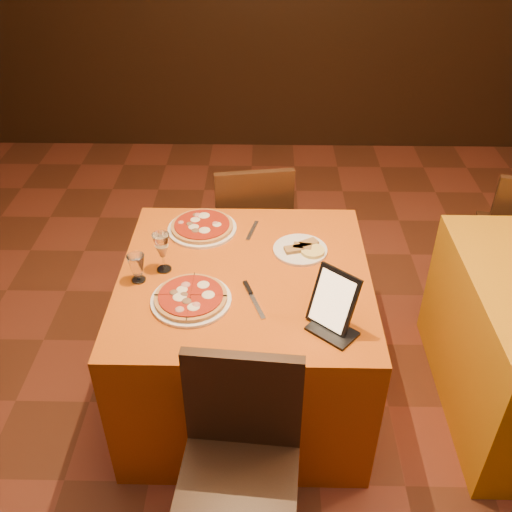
{
  "coord_description": "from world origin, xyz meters",
  "views": [
    {
      "loc": [
        -0.25,
        -1.44,
        2.27
      ],
      "look_at": [
        -0.29,
        0.52,
        0.86
      ],
      "focal_mm": 40.0,
      "sensor_mm": 36.0,
      "label": 1
    }
  ],
  "objects_px": {
    "pizza_far": "(202,227)",
    "water_glass": "(137,268)",
    "main_table": "(246,336)",
    "pizza_near": "(191,299)",
    "wine_glass": "(162,252)",
    "chair_main_near": "(237,487)",
    "chair_main_far": "(250,226)",
    "tablet": "(333,300)"
  },
  "relations": [
    {
      "from": "chair_main_near",
      "to": "wine_glass",
      "type": "bearing_deg",
      "value": 117.36
    },
    {
      "from": "water_glass",
      "to": "pizza_near",
      "type": "bearing_deg",
      "value": -29.39
    },
    {
      "from": "pizza_near",
      "to": "pizza_far",
      "type": "relative_size",
      "value": 0.99
    },
    {
      "from": "chair_main_near",
      "to": "main_table",
      "type": "bearing_deg",
      "value": 94.87
    },
    {
      "from": "pizza_far",
      "to": "water_glass",
      "type": "xyz_separation_m",
      "value": [
        -0.24,
        -0.4,
        0.05
      ]
    },
    {
      "from": "main_table",
      "to": "pizza_far",
      "type": "distance_m",
      "value": 0.57
    },
    {
      "from": "chair_main_far",
      "to": "pizza_far",
      "type": "bearing_deg",
      "value": 57.1
    },
    {
      "from": "chair_main_near",
      "to": "wine_glass",
      "type": "height_order",
      "value": "wine_glass"
    },
    {
      "from": "water_glass",
      "to": "tablet",
      "type": "height_order",
      "value": "tablet"
    },
    {
      "from": "main_table",
      "to": "chair_main_far",
      "type": "bearing_deg",
      "value": 90.0
    },
    {
      "from": "pizza_near",
      "to": "tablet",
      "type": "height_order",
      "value": "tablet"
    },
    {
      "from": "pizza_near",
      "to": "water_glass",
      "type": "distance_m",
      "value": 0.28
    },
    {
      "from": "wine_glass",
      "to": "water_glass",
      "type": "bearing_deg",
      "value": -141.77
    },
    {
      "from": "main_table",
      "to": "pizza_near",
      "type": "xyz_separation_m",
      "value": [
        -0.21,
        -0.19,
        0.39
      ]
    },
    {
      "from": "wine_glass",
      "to": "tablet",
      "type": "relative_size",
      "value": 0.78
    },
    {
      "from": "pizza_near",
      "to": "water_glass",
      "type": "relative_size",
      "value": 2.56
    },
    {
      "from": "pizza_near",
      "to": "tablet",
      "type": "bearing_deg",
      "value": -12.26
    },
    {
      "from": "wine_glass",
      "to": "pizza_far",
      "type": "bearing_deg",
      "value": 67.1
    },
    {
      "from": "tablet",
      "to": "chair_main_near",
      "type": "bearing_deg",
      "value": -82.92
    },
    {
      "from": "chair_main_near",
      "to": "water_glass",
      "type": "bearing_deg",
      "value": 125.06
    },
    {
      "from": "main_table",
      "to": "water_glass",
      "type": "distance_m",
      "value": 0.64
    },
    {
      "from": "main_table",
      "to": "pizza_near",
      "type": "distance_m",
      "value": 0.48
    },
    {
      "from": "chair_main_far",
      "to": "pizza_near",
      "type": "relative_size",
      "value": 2.73
    },
    {
      "from": "pizza_far",
      "to": "wine_glass",
      "type": "bearing_deg",
      "value": -112.9
    },
    {
      "from": "chair_main_near",
      "to": "pizza_far",
      "type": "relative_size",
      "value": 2.71
    },
    {
      "from": "chair_main_far",
      "to": "pizza_far",
      "type": "xyz_separation_m",
      "value": [
        -0.22,
        -0.49,
        0.31
      ]
    },
    {
      "from": "pizza_near",
      "to": "wine_glass",
      "type": "distance_m",
      "value": 0.27
    },
    {
      "from": "main_table",
      "to": "chair_main_near",
      "type": "height_order",
      "value": "chair_main_near"
    },
    {
      "from": "main_table",
      "to": "wine_glass",
      "type": "xyz_separation_m",
      "value": [
        -0.36,
        0.02,
        0.47
      ]
    },
    {
      "from": "chair_main_far",
      "to": "wine_glass",
      "type": "xyz_separation_m",
      "value": [
        -0.36,
        -0.82,
        0.39
      ]
    },
    {
      "from": "pizza_far",
      "to": "tablet",
      "type": "distance_m",
      "value": 0.88
    },
    {
      "from": "main_table",
      "to": "pizza_near",
      "type": "height_order",
      "value": "pizza_near"
    },
    {
      "from": "tablet",
      "to": "pizza_near",
      "type": "bearing_deg",
      "value": -151.46
    },
    {
      "from": "main_table",
      "to": "wine_glass",
      "type": "bearing_deg",
      "value": 176.49
    },
    {
      "from": "chair_main_near",
      "to": "pizza_near",
      "type": "height_order",
      "value": "chair_main_near"
    },
    {
      "from": "chair_main_near",
      "to": "pizza_near",
      "type": "relative_size",
      "value": 2.73
    },
    {
      "from": "chair_main_near",
      "to": "tablet",
      "type": "xyz_separation_m",
      "value": [
        0.35,
        0.52,
        0.41
      ]
    },
    {
      "from": "chair_main_near",
      "to": "pizza_far",
      "type": "xyz_separation_m",
      "value": [
        -0.22,
        1.19,
        0.31
      ]
    },
    {
      "from": "chair_main_far",
      "to": "tablet",
      "type": "bearing_deg",
      "value": 97.88
    },
    {
      "from": "chair_main_far",
      "to": "tablet",
      "type": "distance_m",
      "value": 1.28
    },
    {
      "from": "chair_main_near",
      "to": "tablet",
      "type": "distance_m",
      "value": 0.75
    },
    {
      "from": "wine_glass",
      "to": "chair_main_far",
      "type": "bearing_deg",
      "value": 66.47
    }
  ]
}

